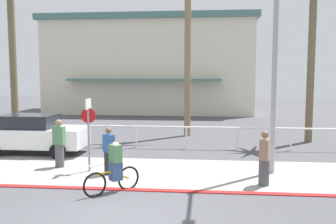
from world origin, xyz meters
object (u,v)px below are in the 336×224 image
stop_sign_bike_lane (89,124)px  pedestrian_1 (264,161)px  streetlight_curb (277,47)px  pedestrian_2 (59,145)px  palm_tree_3 (313,6)px  palm_tree_2 (188,9)px  car_white_1 (33,134)px  cyclist_yellow_0 (114,169)px  palm_tree_1 (12,23)px  pedestrian_0 (109,153)px

stop_sign_bike_lane → pedestrian_1: size_ratio=1.51×
streetlight_curb → pedestrian_2: 8.34m
palm_tree_3 → palm_tree_2: bearing=167.3°
pedestrian_1 → streetlight_curb: bearing=68.0°
streetlight_curb → palm_tree_2: (-3.27, 7.89, 2.66)m
streetlight_curb → palm_tree_3: palm_tree_3 is taller
car_white_1 → pedestrian_1: (9.14, -3.77, -0.09)m
stop_sign_bike_lane → car_white_1: (-3.33, 2.68, -0.81)m
streetlight_curb → cyclist_yellow_0: 6.49m
cyclist_yellow_0 → palm_tree_2: bearing=80.9°
palm_tree_2 → cyclist_yellow_0: 12.07m
streetlight_curb → palm_tree_2: 8.94m
streetlight_curb → cyclist_yellow_0: streetlight_curb is taller
car_white_1 → stop_sign_bike_lane: bearing=-38.9°
palm_tree_1 → pedestrian_1: bearing=-31.3°
stop_sign_bike_lane → pedestrian_0: (0.78, -0.30, -0.93)m
stop_sign_bike_lane → pedestrian_1: stop_sign_bike_lane is taller
palm_tree_2 → pedestrian_2: bearing=-119.7°
streetlight_curb → car_white_1: size_ratio=1.70×
car_white_1 → pedestrian_0: bearing=-35.9°
palm_tree_2 → pedestrian_2: (-4.32, -7.58, -6.11)m
palm_tree_1 → palm_tree_2: size_ratio=0.84×
palm_tree_3 → cyclist_yellow_0: bearing=-131.5°
palm_tree_3 → cyclist_yellow_0: 13.22m
palm_tree_3 → pedestrian_0: palm_tree_3 is taller
palm_tree_1 → pedestrian_0: size_ratio=5.10×
stop_sign_bike_lane → pedestrian_1: bearing=-10.6°
cyclist_yellow_0 → pedestrian_0: (-0.64, 1.84, 0.05)m
streetlight_curb → pedestrian_2: streetlight_curb is taller
palm_tree_1 → pedestrian_0: bearing=-43.5°
palm_tree_2 → pedestrian_0: 10.65m
pedestrian_0 → palm_tree_2: bearing=74.8°
streetlight_curb → palm_tree_2: size_ratio=0.76×
palm_tree_3 → palm_tree_1: bearing=-177.5°
pedestrian_0 → pedestrian_2: (-2.05, 0.78, 0.08)m
palm_tree_1 → palm_tree_3: palm_tree_3 is taller
streetlight_curb → pedestrian_1: streetlight_curb is taller
palm_tree_2 → car_white_1: size_ratio=2.24×
stop_sign_bike_lane → palm_tree_1: palm_tree_1 is taller
pedestrian_0 → pedestrian_2: size_ratio=0.92×
palm_tree_3 → pedestrian_1: (-3.41, -7.76, -5.93)m
palm_tree_2 → palm_tree_1: bearing=-167.0°
palm_tree_3 → car_white_1: bearing=-162.4°
stop_sign_bike_lane → streetlight_curb: 6.84m
palm_tree_1 → pedestrian_2: bearing=-50.3°
stop_sign_bike_lane → pedestrian_1: 5.98m
cyclist_yellow_0 → pedestrian_0: pedestrian_0 is taller
palm_tree_3 → pedestrian_1: bearing=-113.7°
stop_sign_bike_lane → palm_tree_3: bearing=35.9°
stop_sign_bike_lane → streetlight_curb: bearing=1.5°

